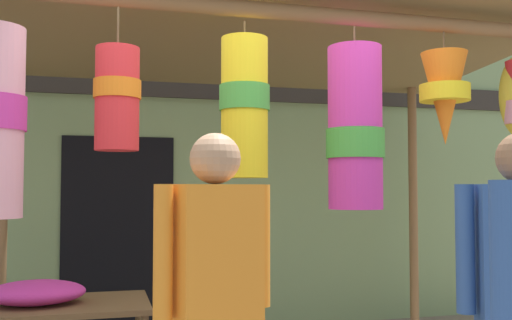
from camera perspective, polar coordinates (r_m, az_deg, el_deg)
name	(u,v)px	position (r m, az deg, el deg)	size (l,w,h in m)	color
shop_facade	(185,135)	(6.23, -7.01, 2.43)	(9.27, 0.29, 4.09)	#7A9360
market_stall_canopy	(263,61)	(4.38, 0.68, 9.66)	(4.48, 2.62, 2.82)	brown
display_table	(41,313)	(4.48, -20.29, -13.85)	(1.48, 0.79, 0.67)	brown
flower_heap_on_table	(38,292)	(4.43, -20.57, -12.05)	(0.67, 0.47, 0.17)	#D13399
vendor_in_orange	(215,288)	(2.69, -4.07, -12.40)	(0.57, 0.34, 1.73)	#4C8E7A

